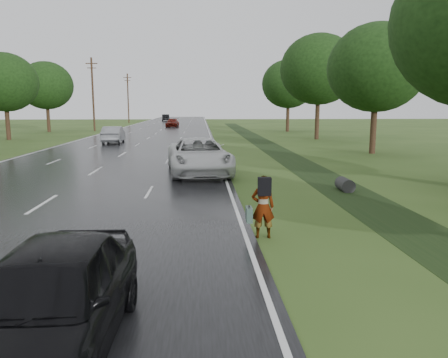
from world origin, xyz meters
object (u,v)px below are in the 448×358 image
at_px(pedestrian, 262,206).
at_px(dark_sedan, 50,300).
at_px(white_pickup, 199,156).
at_px(silver_sedan, 113,135).

distance_m(pedestrian, dark_sedan, 6.50).
xyz_separation_m(white_pickup, dark_sedan, (-2.00, -16.41, -0.10)).
bearing_deg(white_pickup, silver_sedan, 107.01).
relative_size(pedestrian, white_pickup, 0.26).
height_order(pedestrian, dark_sedan, pedestrian).
relative_size(dark_sedan, silver_sedan, 0.99).
relative_size(pedestrian, silver_sedan, 0.35).
bearing_deg(silver_sedan, pedestrian, 105.09).
relative_size(white_pickup, dark_sedan, 1.38).
distance_m(white_pickup, silver_sedan, 20.74).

